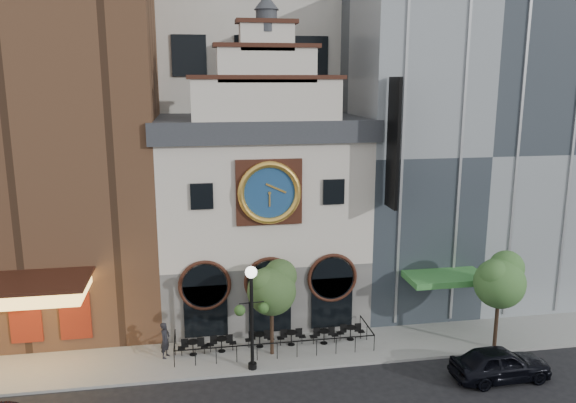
{
  "coord_description": "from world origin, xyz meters",
  "views": [
    {
      "loc": [
        -4.0,
        -25.54,
        14.51
      ],
      "look_at": [
        1.4,
        6.0,
        7.54
      ],
      "focal_mm": 35.0,
      "sensor_mm": 36.0,
      "label": 1
    }
  ],
  "objects_px": {
    "bistro_2": "(260,339)",
    "tree_left": "(272,287)",
    "lamppost": "(252,306)",
    "pedestrian": "(165,340)",
    "bistro_4": "(324,336)",
    "bistro_5": "(351,332)",
    "tree_right": "(500,279)",
    "bistro_1": "(222,343)",
    "bistro_0": "(193,347)",
    "car_right": "(500,364)",
    "bistro_3": "(291,337)"
  },
  "relations": [
    {
      "from": "bistro_3",
      "to": "tree_right",
      "type": "relative_size",
      "value": 0.29
    },
    {
      "from": "lamppost",
      "to": "tree_left",
      "type": "xyz_separation_m",
      "value": [
        1.25,
        1.44,
        0.41
      ]
    },
    {
      "from": "bistro_5",
      "to": "tree_right",
      "type": "xyz_separation_m",
      "value": [
        7.53,
        -2.27,
        3.5
      ]
    },
    {
      "from": "bistro_0",
      "to": "tree_right",
      "type": "relative_size",
      "value": 0.29
    },
    {
      "from": "pedestrian",
      "to": "tree_left",
      "type": "xyz_separation_m",
      "value": [
        5.63,
        -0.55,
        2.81
      ]
    },
    {
      "from": "bistro_2",
      "to": "tree_left",
      "type": "distance_m",
      "value": 3.47
    },
    {
      "from": "bistro_4",
      "to": "car_right",
      "type": "distance_m",
      "value": 9.17
    },
    {
      "from": "tree_left",
      "to": "bistro_3",
      "type": "bearing_deg",
      "value": 34.81
    },
    {
      "from": "bistro_0",
      "to": "pedestrian",
      "type": "xyz_separation_m",
      "value": [
        -1.42,
        -0.0,
        0.51
      ]
    },
    {
      "from": "bistro_5",
      "to": "lamppost",
      "type": "xyz_separation_m",
      "value": [
        -5.8,
        -2.3,
        2.91
      ]
    },
    {
      "from": "bistro_1",
      "to": "bistro_2",
      "type": "height_order",
      "value": "same"
    },
    {
      "from": "lamppost",
      "to": "pedestrian",
      "type": "bearing_deg",
      "value": 151.36
    },
    {
      "from": "bistro_3",
      "to": "bistro_1",
      "type": "bearing_deg",
      "value": -178.18
    },
    {
      "from": "bistro_1",
      "to": "bistro_5",
      "type": "relative_size",
      "value": 1.0
    },
    {
      "from": "bistro_5",
      "to": "tree_right",
      "type": "bearing_deg",
      "value": -16.76
    },
    {
      "from": "bistro_0",
      "to": "tree_left",
      "type": "xyz_separation_m",
      "value": [
        4.21,
        -0.55,
        3.31
      ]
    },
    {
      "from": "tree_right",
      "to": "bistro_1",
      "type": "bearing_deg",
      "value": 171.99
    },
    {
      "from": "bistro_1",
      "to": "tree_right",
      "type": "distance_m",
      "value": 15.32
    },
    {
      "from": "car_right",
      "to": "tree_right",
      "type": "relative_size",
      "value": 0.91
    },
    {
      "from": "bistro_0",
      "to": "bistro_3",
      "type": "relative_size",
      "value": 1.0
    },
    {
      "from": "tree_right",
      "to": "bistro_2",
      "type": "bearing_deg",
      "value": 169.89
    },
    {
      "from": "bistro_4",
      "to": "bistro_5",
      "type": "xyz_separation_m",
      "value": [
        1.58,
        0.2,
        0.0
      ]
    },
    {
      "from": "pedestrian",
      "to": "tree_right",
      "type": "bearing_deg",
      "value": -70.79
    },
    {
      "from": "pedestrian",
      "to": "lamppost",
      "type": "height_order",
      "value": "lamppost"
    },
    {
      "from": "bistro_0",
      "to": "tree_left",
      "type": "bearing_deg",
      "value": -7.46
    },
    {
      "from": "tree_right",
      "to": "bistro_5",
      "type": "bearing_deg",
      "value": 163.24
    },
    {
      "from": "tree_left",
      "to": "bistro_2",
      "type": "bearing_deg",
      "value": 124.96
    },
    {
      "from": "car_right",
      "to": "tree_left",
      "type": "distance_m",
      "value": 11.93
    },
    {
      "from": "bistro_0",
      "to": "bistro_1",
      "type": "relative_size",
      "value": 1.0
    },
    {
      "from": "pedestrian",
      "to": "lamppost",
      "type": "xyz_separation_m",
      "value": [
        4.38,
        -1.98,
        2.4
      ]
    },
    {
      "from": "bistro_4",
      "to": "tree_left",
      "type": "relative_size",
      "value": 0.31
    },
    {
      "from": "bistro_0",
      "to": "bistro_4",
      "type": "distance_m",
      "value": 7.18
    },
    {
      "from": "bistro_1",
      "to": "tree_right",
      "type": "relative_size",
      "value": 0.29
    },
    {
      "from": "bistro_0",
      "to": "bistro_5",
      "type": "relative_size",
      "value": 1.0
    },
    {
      "from": "bistro_0",
      "to": "tree_left",
      "type": "distance_m",
      "value": 5.39
    },
    {
      "from": "bistro_4",
      "to": "tree_right",
      "type": "bearing_deg",
      "value": -12.79
    },
    {
      "from": "pedestrian",
      "to": "tree_right",
      "type": "height_order",
      "value": "tree_right"
    },
    {
      "from": "bistro_3",
      "to": "bistro_5",
      "type": "height_order",
      "value": "same"
    },
    {
      "from": "car_right",
      "to": "lamppost",
      "type": "distance_m",
      "value": 12.57
    },
    {
      "from": "bistro_5",
      "to": "lamppost",
      "type": "height_order",
      "value": "lamppost"
    },
    {
      "from": "bistro_0",
      "to": "bistro_4",
      "type": "height_order",
      "value": "same"
    },
    {
      "from": "bistro_4",
      "to": "bistro_0",
      "type": "bearing_deg",
      "value": -179.09
    },
    {
      "from": "bistro_0",
      "to": "car_right",
      "type": "distance_m",
      "value": 15.67
    },
    {
      "from": "bistro_2",
      "to": "lamppost",
      "type": "xyz_separation_m",
      "value": [
        -0.65,
        -2.3,
        2.91
      ]
    },
    {
      "from": "bistro_3",
      "to": "tree_right",
      "type": "distance_m",
      "value": 11.68
    },
    {
      "from": "bistro_5",
      "to": "lamppost",
      "type": "distance_m",
      "value": 6.88
    },
    {
      "from": "pedestrian",
      "to": "bistro_5",
      "type": "bearing_deg",
      "value": -62.72
    },
    {
      "from": "bistro_2",
      "to": "tree_left",
      "type": "relative_size",
      "value": 0.31
    },
    {
      "from": "bistro_2",
      "to": "bistro_5",
      "type": "height_order",
      "value": "same"
    },
    {
      "from": "bistro_2",
      "to": "pedestrian",
      "type": "bearing_deg",
      "value": -176.45
    }
  ]
}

